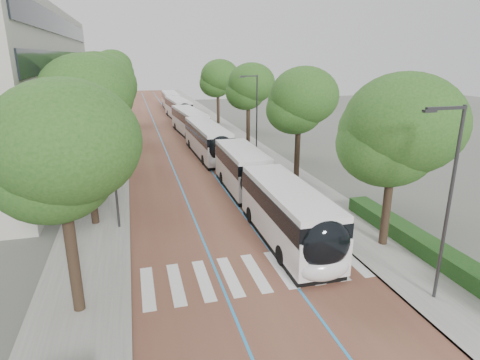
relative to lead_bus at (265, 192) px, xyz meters
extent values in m
plane|color=#51544C|center=(-2.82, -7.56, -1.63)|extent=(160.00, 160.00, 0.00)
cube|color=brown|center=(-2.82, 32.44, -1.62)|extent=(11.00, 140.00, 0.02)
cube|color=gray|center=(-10.32, 32.44, -1.57)|extent=(4.00, 140.00, 0.12)
cube|color=gray|center=(4.68, 32.44, -1.57)|extent=(4.00, 140.00, 0.12)
cube|color=gray|center=(-8.42, 32.44, -1.57)|extent=(0.20, 140.00, 0.14)
cube|color=gray|center=(2.78, 32.44, -1.57)|extent=(0.20, 140.00, 0.14)
cube|color=silver|center=(-7.62, -6.56, -1.60)|extent=(0.55, 3.60, 0.01)
cube|color=silver|center=(-6.37, -6.56, -1.60)|extent=(0.55, 3.60, 0.01)
cube|color=silver|center=(-5.12, -6.56, -1.60)|extent=(0.55, 3.60, 0.01)
cube|color=silver|center=(-3.87, -6.56, -1.60)|extent=(0.55, 3.60, 0.01)
cube|color=silver|center=(-2.62, -6.56, -1.60)|extent=(0.55, 3.60, 0.01)
cube|color=silver|center=(-1.37, -6.56, -1.60)|extent=(0.55, 3.60, 0.01)
cube|color=silver|center=(-0.12, -6.56, -1.60)|extent=(0.55, 3.60, 0.01)
cube|color=silver|center=(1.13, -6.56, -1.60)|extent=(0.55, 3.60, 0.01)
cube|color=silver|center=(2.38, -6.56, -1.60)|extent=(0.55, 3.60, 0.01)
cube|color=#2783C3|center=(-4.42, 32.44, -1.60)|extent=(0.12, 126.00, 0.01)
cube|color=#2783C3|center=(-1.22, 32.44, -1.60)|extent=(0.12, 126.00, 0.01)
cube|color=black|center=(-13.27, 20.44, 1.37)|extent=(0.12, 38.00, 1.60)
cube|color=black|center=(-13.27, 20.44, 4.57)|extent=(0.12, 38.00, 1.60)
cube|color=black|center=(-13.27, 20.44, 7.77)|extent=(0.12, 38.00, 1.60)
cube|color=black|center=(-13.27, 20.44, 10.77)|extent=(0.12, 38.00, 1.60)
cube|color=#163E15|center=(6.28, -7.56, -1.11)|extent=(1.20, 14.00, 0.80)
cylinder|color=#323335|center=(3.98, -10.56, 2.49)|extent=(0.14, 0.14, 8.00)
cube|color=#323335|center=(3.18, -10.56, 6.39)|extent=(1.70, 0.12, 0.12)
cube|color=#323335|center=(2.48, -10.56, 6.31)|extent=(0.50, 0.20, 0.10)
cylinder|color=#323335|center=(3.98, 14.44, 2.49)|extent=(0.14, 0.14, 8.00)
cube|color=#323335|center=(3.18, 14.44, 6.39)|extent=(1.70, 0.12, 0.12)
cube|color=#323335|center=(2.48, 14.44, 6.31)|extent=(0.50, 0.20, 0.10)
cylinder|color=#323335|center=(-8.92, 0.44, 2.49)|extent=(0.14, 0.14, 8.00)
cylinder|color=black|center=(-10.32, -7.56, 0.62)|extent=(0.44, 0.44, 4.49)
ellipsoid|color=#1F4B18|center=(-10.32, -7.56, 4.70)|extent=(5.26, 5.26, 4.47)
cylinder|color=black|center=(-10.32, 1.44, 0.93)|extent=(0.44, 0.44, 5.12)
ellipsoid|color=#1F4B18|center=(-10.32, 1.44, 5.59)|extent=(5.14, 5.14, 4.37)
cylinder|color=black|center=(-10.32, 10.44, 0.88)|extent=(0.44, 0.44, 5.02)
ellipsoid|color=#1F4B18|center=(-10.32, 10.44, 5.44)|extent=(5.87, 5.87, 4.99)
cylinder|color=black|center=(-10.32, 20.44, 0.91)|extent=(0.44, 0.44, 5.08)
ellipsoid|color=#1F4B18|center=(-10.32, 20.44, 5.53)|extent=(5.56, 5.56, 4.72)
cylinder|color=black|center=(-10.32, 32.44, 0.85)|extent=(0.44, 0.44, 4.96)
ellipsoid|color=#1F4B18|center=(-10.32, 32.44, 5.36)|extent=(6.21, 6.21, 5.28)
cylinder|color=black|center=(-10.32, 47.44, 1.07)|extent=(0.44, 0.44, 5.40)
ellipsoid|color=#1F4B18|center=(-10.32, 47.44, 5.99)|extent=(6.20, 6.20, 5.27)
cylinder|color=black|center=(4.88, -5.56, 0.51)|extent=(0.44, 0.44, 4.28)
ellipsoid|color=#1F4B18|center=(4.88, -5.56, 4.41)|extent=(5.90, 5.90, 5.02)
cylinder|color=black|center=(4.88, 6.44, 0.61)|extent=(0.44, 0.44, 4.47)
ellipsoid|color=#1F4B18|center=(4.88, 6.44, 4.67)|extent=(5.25, 5.25, 4.47)
cylinder|color=black|center=(4.88, 20.44, 0.65)|extent=(0.44, 0.44, 4.55)
ellipsoid|color=#1F4B18|center=(4.88, 20.44, 4.78)|extent=(5.11, 5.11, 4.35)
cylinder|color=black|center=(4.88, 36.44, 0.66)|extent=(0.44, 0.44, 4.58)
ellipsoid|color=#1F4B18|center=(4.88, 36.44, 4.83)|extent=(5.57, 5.57, 4.74)
cylinder|color=black|center=(0.01, 1.30, 0.15)|extent=(2.31, 0.91, 2.30)
cube|color=silver|center=(-0.02, -3.83, -0.37)|extent=(2.56, 9.37, 1.82)
cube|color=black|center=(-0.02, -3.83, 0.77)|extent=(2.60, 9.19, 0.97)
cube|color=silver|center=(-0.02, -3.83, 1.42)|extent=(2.51, 9.19, 0.31)
cube|color=black|center=(-0.02, -3.83, -1.45)|extent=(2.50, 9.00, 0.35)
cube|color=silver|center=(0.03, 5.62, -0.37)|extent=(2.55, 7.75, 1.82)
cube|color=black|center=(0.03, 5.62, 0.77)|extent=(2.59, 7.60, 0.97)
cube|color=silver|center=(0.03, 5.62, 1.42)|extent=(2.50, 7.60, 0.31)
cube|color=black|center=(0.03, 5.62, -1.45)|extent=(2.49, 7.45, 0.35)
ellipsoid|color=black|center=(-0.05, -8.36, 0.38)|extent=(2.36, 1.11, 2.28)
ellipsoid|color=silver|center=(-0.05, -8.41, -0.76)|extent=(2.36, 1.01, 1.14)
cylinder|color=black|center=(-1.17, -6.10, -1.13)|extent=(0.31, 1.00, 1.00)
cylinder|color=black|center=(1.09, -6.12, -1.13)|extent=(0.31, 1.00, 1.00)
cylinder|color=black|center=(-1.09, 7.30, -1.13)|extent=(0.31, 1.00, 1.00)
cylinder|color=black|center=(1.17, 7.28, -1.13)|extent=(0.31, 1.00, 1.00)
cylinder|color=black|center=(-1.13, -0.74, -1.13)|extent=(0.31, 1.00, 1.00)
cylinder|color=black|center=(1.13, -0.76, -1.13)|extent=(0.31, 1.00, 1.00)
cube|color=silver|center=(-0.46, 17.06, -0.37)|extent=(2.84, 12.07, 1.82)
cube|color=black|center=(-0.46, 17.06, 0.77)|extent=(2.87, 11.83, 0.97)
cube|color=silver|center=(-0.46, 17.06, 1.42)|extent=(2.78, 11.83, 0.31)
cube|color=black|center=(-0.46, 17.06, -1.45)|extent=(2.78, 11.59, 0.35)
ellipsoid|color=black|center=(-0.29, 11.22, 0.38)|extent=(2.38, 1.17, 2.28)
ellipsoid|color=silver|center=(-0.29, 11.17, -0.76)|extent=(2.38, 1.07, 1.14)
cylinder|color=black|center=(-1.48, 13.43, -1.13)|extent=(0.33, 1.01, 1.00)
cylinder|color=black|center=(0.77, 13.50, -1.13)|extent=(0.33, 1.01, 1.00)
cylinder|color=black|center=(-1.70, 20.83, -1.13)|extent=(0.33, 1.01, 1.00)
cylinder|color=black|center=(0.56, 20.89, -1.13)|extent=(0.33, 1.01, 1.00)
cube|color=silver|center=(-0.51, 29.13, -0.37)|extent=(3.32, 12.14, 1.82)
cube|color=black|center=(-0.51, 29.13, 0.77)|extent=(3.34, 11.91, 0.97)
cube|color=silver|center=(-0.51, 29.13, 1.42)|extent=(3.25, 11.90, 0.31)
cube|color=black|center=(-0.51, 29.13, -1.45)|extent=(3.23, 11.66, 0.35)
ellipsoid|color=black|center=(-0.11, 23.29, 0.38)|extent=(2.42, 1.26, 2.28)
ellipsoid|color=silver|center=(-0.11, 23.24, -0.76)|extent=(2.41, 1.16, 1.14)
cylinder|color=black|center=(-1.39, 25.46, -1.13)|extent=(0.37, 1.02, 1.00)
cylinder|color=black|center=(0.86, 25.61, -1.13)|extent=(0.37, 1.02, 1.00)
cylinder|color=black|center=(-1.90, 32.84, -1.13)|extent=(0.37, 1.02, 1.00)
cylinder|color=black|center=(0.36, 32.99, -1.13)|extent=(0.37, 1.02, 1.00)
cube|color=silver|center=(-0.29, 43.34, -0.37)|extent=(3.16, 12.12, 1.82)
cube|color=black|center=(-0.29, 43.34, 0.77)|extent=(3.18, 11.88, 0.97)
cube|color=silver|center=(-0.29, 43.34, 1.42)|extent=(3.09, 11.88, 0.31)
cube|color=black|center=(-0.29, 43.34, -1.45)|extent=(3.08, 11.64, 0.35)
ellipsoid|color=black|center=(0.03, 37.50, 0.38)|extent=(2.41, 1.23, 2.28)
ellipsoid|color=silver|center=(0.04, 37.45, -0.76)|extent=(2.40, 1.13, 1.14)
cylinder|color=black|center=(-1.22, 39.68, -1.13)|extent=(0.35, 1.01, 1.00)
cylinder|color=black|center=(1.04, 39.80, -1.13)|extent=(0.35, 1.01, 1.00)
cylinder|color=black|center=(-1.63, 47.07, -1.13)|extent=(0.35, 1.01, 1.00)
cylinder|color=black|center=(0.63, 47.19, -1.13)|extent=(0.35, 1.01, 1.00)
cube|color=silver|center=(-0.22, 56.13, -0.37)|extent=(2.62, 12.02, 1.82)
cube|color=black|center=(-0.22, 56.13, 0.77)|extent=(2.65, 11.78, 0.97)
cube|color=silver|center=(-0.22, 56.13, 1.42)|extent=(2.56, 11.78, 0.31)
cube|color=black|center=(-0.22, 56.13, -1.45)|extent=(2.56, 11.54, 0.35)
ellipsoid|color=black|center=(-0.27, 50.28, 0.38)|extent=(2.36, 1.12, 2.28)
ellipsoid|color=silver|center=(-0.27, 50.23, -0.76)|extent=(2.36, 1.02, 1.14)
cylinder|color=black|center=(-1.38, 52.54, -1.13)|extent=(0.31, 1.00, 1.00)
cylinder|color=black|center=(0.88, 52.52, -1.13)|extent=(0.31, 1.00, 1.00)
cylinder|color=black|center=(-1.31, 59.94, -1.13)|extent=(0.31, 1.00, 1.00)
cylinder|color=black|center=(0.95, 59.92, -1.13)|extent=(0.31, 1.00, 1.00)
camera|label=1|loc=(-7.74, -22.56, 8.17)|focal=30.00mm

